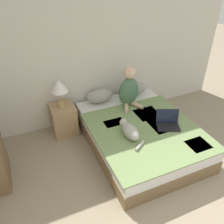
% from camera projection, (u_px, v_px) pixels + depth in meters
% --- Properties ---
extents(wall_back, '(5.16, 0.05, 2.55)m').
position_uv_depth(wall_back, '(100.00, 53.00, 4.15)').
color(wall_back, beige).
rests_on(wall_back, ground_plane).
extents(bed, '(1.62, 2.12, 0.45)m').
position_uv_depth(bed, '(139.00, 134.00, 3.95)').
color(bed, brown).
rests_on(bed, ground_plane).
extents(pillow_near, '(0.49, 0.29, 0.25)m').
position_uv_depth(pillow_near, '(100.00, 96.00, 4.32)').
color(pillow_near, gray).
rests_on(pillow_near, bed).
extents(pillow_far, '(0.49, 0.29, 0.25)m').
position_uv_depth(pillow_far, '(134.00, 88.00, 4.56)').
color(pillow_far, gray).
rests_on(pillow_far, bed).
extents(person_sitting, '(0.38, 0.37, 0.73)m').
position_uv_depth(person_sitting, '(129.00, 89.00, 4.12)').
color(person_sitting, '#476B4C').
rests_on(person_sitting, bed).
extents(cat_tabby, '(0.22, 0.61, 0.19)m').
position_uv_depth(cat_tabby, '(130.00, 131.00, 3.50)').
color(cat_tabby, '#A8A399').
rests_on(cat_tabby, bed).
extents(laptop_open, '(0.44, 0.40, 0.24)m').
position_uv_depth(laptop_open, '(168.00, 123.00, 3.74)').
color(laptop_open, black).
rests_on(laptop_open, bed).
extents(nightstand, '(0.41, 0.44, 0.55)m').
position_uv_depth(nightstand, '(64.00, 119.00, 4.22)').
color(nightstand, tan).
rests_on(nightstand, ground_plane).
extents(table_lamp, '(0.28, 0.28, 0.50)m').
position_uv_depth(table_lamp, '(59.00, 87.00, 3.87)').
color(table_lamp, tan).
rests_on(table_lamp, nightstand).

